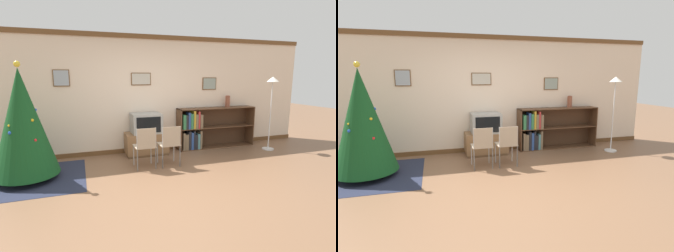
% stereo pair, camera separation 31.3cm
% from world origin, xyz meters
% --- Properties ---
extents(ground_plane, '(24.00, 24.00, 0.00)m').
position_xyz_m(ground_plane, '(0.00, 0.00, 0.00)').
color(ground_plane, brown).
extents(wall_back, '(8.65, 0.11, 2.70)m').
position_xyz_m(wall_back, '(-0.00, 2.26, 1.35)').
color(wall_back, beige).
rests_on(wall_back, ground_plane).
extents(area_rug, '(1.89, 1.70, 0.01)m').
position_xyz_m(area_rug, '(-2.33, 1.12, 0.00)').
color(area_rug, '#23283D').
rests_on(area_rug, ground_plane).
extents(christmas_tree, '(1.06, 1.06, 2.01)m').
position_xyz_m(christmas_tree, '(-2.33, 1.12, 1.01)').
color(christmas_tree, maroon).
rests_on(christmas_tree, area_rug).
extents(tv_console, '(0.95, 0.51, 0.51)m').
position_xyz_m(tv_console, '(-0.01, 1.93, 0.26)').
color(tv_console, brown).
rests_on(tv_console, ground_plane).
extents(television, '(0.66, 0.50, 0.44)m').
position_xyz_m(television, '(-0.01, 1.93, 0.73)').
color(television, '#9E9E99').
rests_on(television, tv_console).
extents(folding_chair_left, '(0.40, 0.40, 0.82)m').
position_xyz_m(folding_chair_left, '(-0.26, 1.00, 0.47)').
color(folding_chair_left, tan).
rests_on(folding_chair_left, ground_plane).
extents(folding_chair_right, '(0.40, 0.40, 0.82)m').
position_xyz_m(folding_chair_right, '(0.24, 1.00, 0.47)').
color(folding_chair_right, tan).
rests_on(folding_chair_right, ground_plane).
extents(bookshelf, '(2.03, 0.36, 1.00)m').
position_xyz_m(bookshelf, '(1.46, 2.02, 0.47)').
color(bookshelf, brown).
rests_on(bookshelf, ground_plane).
extents(vase, '(0.12, 0.12, 0.29)m').
position_xyz_m(vase, '(2.16, 2.07, 1.15)').
color(vase, brown).
rests_on(vase, bookshelf).
extents(standing_lamp, '(0.28, 0.28, 1.77)m').
position_xyz_m(standing_lamp, '(2.93, 1.37, 1.36)').
color(standing_lamp, silver).
rests_on(standing_lamp, ground_plane).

